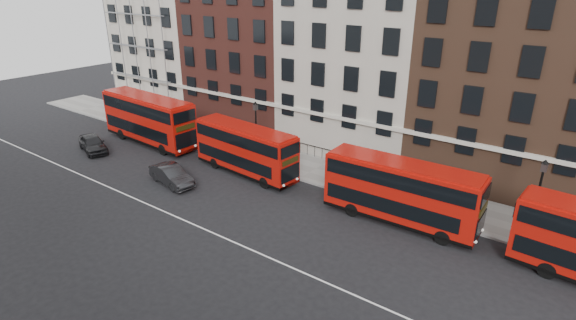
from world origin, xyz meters
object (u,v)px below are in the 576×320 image
Objects in this scene: bus_a at (148,118)px; bus_c at (400,191)px; bus_b at (245,149)px; car_rear at (93,143)px; car_front at (171,175)px.

bus_c is (26.06, -0.00, -0.25)m from bus_a.
bus_a is 12.50m from bus_b.
bus_b is 0.97× the size of bus_c.
bus_c is at bearing 3.11° from bus_a.
bus_a is 26.07m from bus_c.
bus_a is 2.50× the size of car_rear.
car_rear is (-2.52, -4.67, -1.77)m from bus_a.
bus_a is 10.61m from car_front.
car_front is at bearing -164.67° from bus_c.
bus_b is at bearing -23.21° from car_front.
bus_c is 2.25× the size of car_front.
bus_c is (13.57, -0.00, 0.10)m from bus_b.
car_rear is (-15.01, -4.67, -1.43)m from bus_b.
car_front is at bearing -118.57° from bus_b.
bus_b is 13.57m from bus_c.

